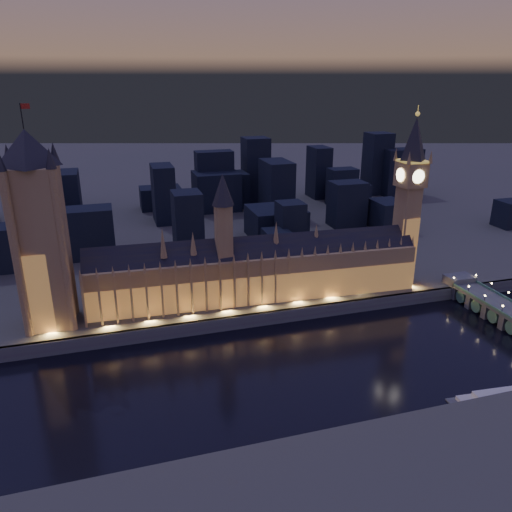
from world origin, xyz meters
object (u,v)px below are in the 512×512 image
object	(u,v)px
victoria_tower	(38,222)
river_boat	(501,398)
palace_of_westminster	(255,270)
elizabeth_tower	(410,188)

from	to	relation	value
victoria_tower	river_boat	size ratio (longest dim) A/B	2.40
palace_of_westminster	river_boat	world-z (taller)	palace_of_westminster
palace_of_westminster	river_boat	distance (m)	145.71
victoria_tower	palace_of_westminster	bearing A→B (deg)	-0.08
palace_of_westminster	river_boat	xyz separation A→B (m)	(79.21, -119.75, -24.81)
palace_of_westminster	victoria_tower	distance (m)	123.20
palace_of_westminster	victoria_tower	xyz separation A→B (m)	(-116.68, 0.17, 39.53)
palace_of_westminster	elizabeth_tower	size ratio (longest dim) A/B	1.80
victoria_tower	river_boat	xyz separation A→B (m)	(195.89, -119.92, -64.34)
palace_of_westminster	river_boat	bearing A→B (deg)	-56.52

